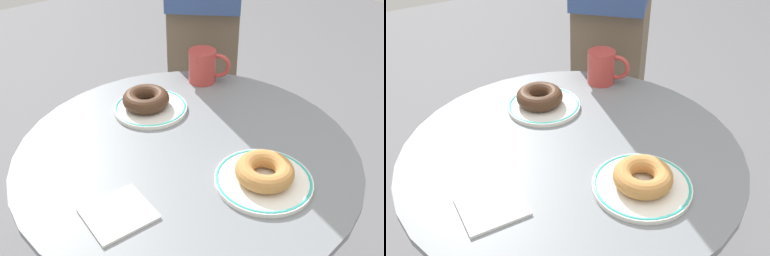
# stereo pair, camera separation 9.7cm
# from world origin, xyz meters

# --- Properties ---
(cafe_table) EXTENTS (0.77, 0.77, 0.74)m
(cafe_table) POSITION_xyz_m (0.00, 0.00, 0.49)
(cafe_table) COLOR slate
(cafe_table) RESTS_ON ground
(plate_left) EXTENTS (0.19, 0.19, 0.01)m
(plate_left) POSITION_xyz_m (-0.19, 0.03, 0.75)
(plate_left) COLOR white
(plate_left) RESTS_ON cafe_table
(plate_right) EXTENTS (0.20, 0.20, 0.01)m
(plate_right) POSITION_xyz_m (0.19, 0.05, 0.75)
(plate_right) COLOR white
(plate_right) RESTS_ON cafe_table
(donut_chocolate) EXTENTS (0.17, 0.17, 0.04)m
(donut_chocolate) POSITION_xyz_m (-0.20, 0.02, 0.77)
(donut_chocolate) COLOR #422819
(donut_chocolate) RESTS_ON plate_left
(donut_old_fashioned) EXTENTS (0.15, 0.15, 0.04)m
(donut_old_fashioned) POSITION_xyz_m (0.19, 0.05, 0.77)
(donut_old_fashioned) COLOR #BC7F42
(donut_old_fashioned) RESTS_ON plate_right
(paper_napkin) EXTENTS (0.12, 0.12, 0.01)m
(paper_napkin) POSITION_xyz_m (0.08, -0.23, 0.75)
(paper_napkin) COLOR white
(paper_napkin) RESTS_ON cafe_table
(coffee_mug) EXTENTS (0.10, 0.10, 0.09)m
(coffee_mug) POSITION_xyz_m (-0.22, 0.24, 0.79)
(coffee_mug) COLOR #B73D38
(coffee_mug) RESTS_ON cafe_table
(person_figure) EXTENTS (0.46, 0.45, 1.72)m
(person_figure) POSITION_xyz_m (-0.46, 0.44, 0.84)
(person_figure) COLOR brown
(person_figure) RESTS_ON ground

